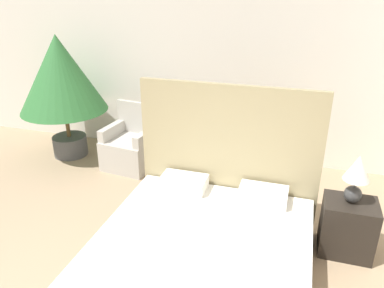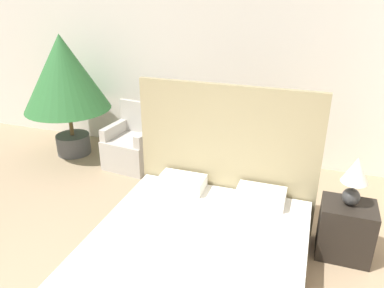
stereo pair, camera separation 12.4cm
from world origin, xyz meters
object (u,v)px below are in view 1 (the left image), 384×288
object	(u,v)px
nightstand	(347,227)
table_lamp	(357,174)
armchair_near_window_right	(201,158)
bed	(202,253)
potted_palm	(61,77)
armchair_near_window_left	(131,148)

from	to	relation	value
nightstand	table_lamp	xyz separation A→B (m)	(-0.01, 0.02, 0.58)
armchair_near_window_right	table_lamp	xyz separation A→B (m)	(1.80, -1.08, 0.58)
bed	potted_palm	bearing A→B (deg)	143.87
armchair_near_window_left	armchair_near_window_right	distance (m)	1.06
table_lamp	armchair_near_window_right	bearing A→B (deg)	149.03
bed	armchair_near_window_left	distance (m)	2.46
table_lamp	armchair_near_window_left	bearing A→B (deg)	159.32
potted_palm	nightstand	world-z (taller)	potted_palm
armchair_near_window_right	table_lamp	size ratio (longest dim) A/B	1.87
bed	armchair_near_window_left	bearing A→B (deg)	130.52
bed	nightstand	distance (m)	1.48
potted_palm	table_lamp	bearing A→B (deg)	-16.47
potted_palm	nightstand	bearing A→B (deg)	-16.69
table_lamp	bed	bearing A→B (deg)	-147.81
armchair_near_window_right	potted_palm	size ratio (longest dim) A/B	0.49
armchair_near_window_left	table_lamp	world-z (taller)	table_lamp
armchair_near_window_left	armchair_near_window_right	world-z (taller)	same
nightstand	potted_palm	bearing A→B (deg)	163.31
nightstand	table_lamp	size ratio (longest dim) A/B	1.17
bed	potted_palm	distance (m)	3.46
potted_palm	armchair_near_window_right	bearing A→B (deg)	-2.29
armchair_near_window_right	armchair_near_window_left	bearing A→B (deg)	-179.80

